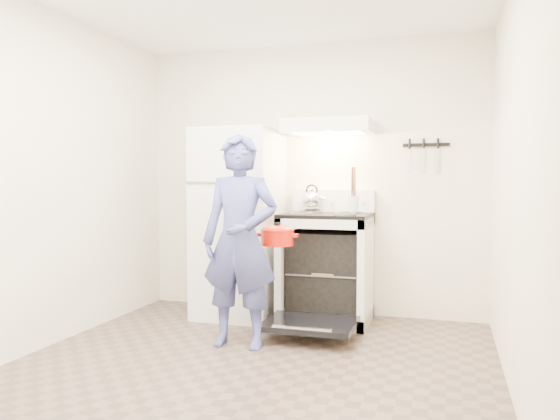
# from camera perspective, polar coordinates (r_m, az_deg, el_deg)

# --- Properties ---
(floor) EXTENTS (3.60, 3.60, 0.00)m
(floor) POSITION_cam_1_polar(r_m,az_deg,el_deg) (3.63, -4.06, -16.82)
(floor) COLOR brown
(floor) RESTS_ON ground
(back_wall) EXTENTS (3.20, 0.02, 2.50)m
(back_wall) POSITION_cam_1_polar(r_m,az_deg,el_deg) (5.13, 3.17, 3.23)
(back_wall) COLOR silver
(back_wall) RESTS_ON ground
(refrigerator) EXTENTS (0.70, 0.70, 1.70)m
(refrigerator) POSITION_cam_1_polar(r_m,az_deg,el_deg) (4.99, -4.30, -1.36)
(refrigerator) COLOR silver
(refrigerator) RESTS_ON floor
(stove_body) EXTENTS (0.76, 0.65, 0.92)m
(stove_body) POSITION_cam_1_polar(r_m,az_deg,el_deg) (4.83, 4.87, -6.18)
(stove_body) COLOR silver
(stove_body) RESTS_ON floor
(cooktop) EXTENTS (0.76, 0.65, 0.03)m
(cooktop) POSITION_cam_1_polar(r_m,az_deg,el_deg) (4.77, 4.89, -0.54)
(cooktop) COLOR black
(cooktop) RESTS_ON stove_body
(backsplash) EXTENTS (0.76, 0.07, 0.20)m
(backsplash) POSITION_cam_1_polar(r_m,az_deg,el_deg) (5.05, 5.59, 0.95)
(backsplash) COLOR silver
(backsplash) RESTS_ON cooktop
(oven_door) EXTENTS (0.70, 0.54, 0.04)m
(oven_door) POSITION_cam_1_polar(r_m,az_deg,el_deg) (4.33, 3.14, -11.79)
(oven_door) COLOR black
(oven_door) RESTS_ON floor
(oven_rack) EXTENTS (0.60, 0.52, 0.01)m
(oven_rack) POSITION_cam_1_polar(r_m,az_deg,el_deg) (4.83, 4.87, -6.41)
(oven_rack) COLOR slate
(oven_rack) RESTS_ON stove_body
(range_hood) EXTENTS (0.76, 0.50, 0.12)m
(range_hood) POSITION_cam_1_polar(r_m,az_deg,el_deg) (4.86, 5.13, 8.67)
(range_hood) COLOR silver
(range_hood) RESTS_ON back_wall
(knife_strip) EXTENTS (0.40, 0.02, 0.03)m
(knife_strip) POSITION_cam_1_polar(r_m,az_deg,el_deg) (4.98, 15.02, 6.59)
(knife_strip) COLOR black
(knife_strip) RESTS_ON back_wall
(pizza_stone) EXTENTS (0.37, 0.37, 0.02)m
(pizza_stone) POSITION_cam_1_polar(r_m,az_deg,el_deg) (4.73, 4.88, -6.44)
(pizza_stone) COLOR #896447
(pizza_stone) RESTS_ON oven_rack
(tea_kettle) EXTENTS (0.21, 0.17, 0.25)m
(tea_kettle) POSITION_cam_1_polar(r_m,az_deg,el_deg) (5.02, 3.34, 1.24)
(tea_kettle) COLOR silver
(tea_kettle) RESTS_ON cooktop
(utensil_jar) EXTENTS (0.09, 0.09, 0.13)m
(utensil_jar) POSITION_cam_1_polar(r_m,az_deg,el_deg) (4.53, 7.68, 0.64)
(utensil_jar) COLOR silver
(utensil_jar) RESTS_ON cooktop
(person) EXTENTS (0.59, 0.40, 1.58)m
(person) POSITION_cam_1_polar(r_m,az_deg,el_deg) (4.06, -4.21, -3.22)
(person) COLOR navy
(person) RESTS_ON floor
(dutch_oven) EXTENTS (0.33, 0.26, 0.22)m
(dutch_oven) POSITION_cam_1_polar(r_m,az_deg,el_deg) (4.22, -0.28, -2.91)
(dutch_oven) COLOR #BC1105
(dutch_oven) RESTS_ON person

